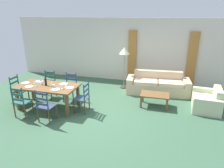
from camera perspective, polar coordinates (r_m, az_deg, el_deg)
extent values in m
cube|color=#385C42|center=(6.32, -5.68, -7.71)|extent=(9.60, 9.60, 0.02)
cube|color=beige|center=(8.89, 1.80, 9.72)|extent=(9.60, 0.16, 2.70)
cube|color=#B37435|center=(8.68, 5.73, 7.70)|extent=(0.35, 0.08, 2.20)
cube|color=#B37435|center=(8.60, 21.75, 6.29)|extent=(0.35, 0.08, 2.20)
cube|color=brown|center=(6.53, -17.97, -0.63)|extent=(1.90, 0.96, 0.05)
cube|color=brown|center=(6.89, -25.30, -3.91)|extent=(0.08, 0.08, 0.70)
cube|color=brown|center=(5.96, -12.69, -6.02)|extent=(0.08, 0.08, 0.70)
cube|color=brown|center=(7.43, -21.59, -1.73)|extent=(0.08, 0.08, 0.70)
cube|color=brown|center=(6.57, -9.61, -3.31)|extent=(0.08, 0.08, 0.70)
cube|color=#26544D|center=(6.38, -24.08, -4.59)|extent=(0.43, 0.41, 0.03)
cylinder|color=brown|center=(6.70, -24.06, -5.61)|extent=(0.04, 0.04, 0.43)
cylinder|color=brown|center=(6.48, -21.62, -6.11)|extent=(0.04, 0.04, 0.43)
cylinder|color=brown|center=(6.48, -25.97, -6.78)|extent=(0.04, 0.04, 0.43)
cylinder|color=brown|center=(6.25, -23.51, -7.35)|extent=(0.04, 0.04, 0.43)
cylinder|color=#26544D|center=(6.29, -26.64, -2.74)|extent=(0.04, 0.04, 0.50)
cylinder|color=#26544D|center=(6.06, -24.13, -3.18)|extent=(0.04, 0.04, 0.50)
cube|color=#26544D|center=(6.22, -25.23, -4.06)|extent=(0.38, 0.03, 0.06)
cube|color=#26544D|center=(6.17, -25.43, -2.79)|extent=(0.38, 0.03, 0.06)
cube|color=#26544D|center=(6.12, -25.64, -1.48)|extent=(0.38, 0.03, 0.06)
cube|color=#2F3E55|center=(5.85, -18.09, -5.99)|extent=(0.45, 0.43, 0.03)
cylinder|color=brown|center=(6.17, -18.25, -7.01)|extent=(0.04, 0.04, 0.43)
cylinder|color=brown|center=(5.97, -15.49, -7.65)|extent=(0.04, 0.04, 0.43)
cylinder|color=brown|center=(5.94, -20.24, -8.33)|extent=(0.04, 0.04, 0.43)
cylinder|color=brown|center=(5.73, -17.44, -9.06)|extent=(0.04, 0.04, 0.43)
cylinder|color=#2F3E55|center=(5.74, -20.82, -3.97)|extent=(0.04, 0.04, 0.50)
cylinder|color=#2F3E55|center=(5.52, -17.95, -4.55)|extent=(0.04, 0.04, 0.50)
cube|color=#2F3E55|center=(5.68, -19.27, -5.46)|extent=(0.38, 0.05, 0.06)
cube|color=#2F3E55|center=(5.62, -19.44, -4.07)|extent=(0.38, 0.05, 0.06)
cube|color=#2F3E55|center=(5.56, -19.61, -2.65)|extent=(0.38, 0.05, 0.06)
cube|color=#22504A|center=(7.44, -17.61, -0.42)|extent=(0.44, 0.42, 0.03)
cylinder|color=brown|center=(7.29, -16.87, -2.68)|extent=(0.04, 0.04, 0.43)
cylinder|color=brown|center=(7.47, -19.27, -2.40)|extent=(0.04, 0.04, 0.43)
cylinder|color=brown|center=(7.56, -15.62, -1.74)|extent=(0.04, 0.04, 0.43)
cylinder|color=brown|center=(7.74, -17.96, -1.50)|extent=(0.04, 0.04, 0.43)
cylinder|color=#22504A|center=(7.40, -15.96, 1.81)|extent=(0.04, 0.04, 0.50)
cylinder|color=#22504A|center=(7.58, -18.35, 1.98)|extent=(0.04, 0.04, 0.50)
cube|color=#22504A|center=(7.53, -17.07, 0.95)|extent=(0.38, 0.04, 0.06)
cube|color=#22504A|center=(7.49, -17.18, 2.04)|extent=(0.38, 0.04, 0.06)
cube|color=#22504A|center=(7.45, -17.30, 3.14)|extent=(0.38, 0.04, 0.06)
cube|color=navy|center=(6.97, -11.90, -1.24)|extent=(0.44, 0.42, 0.03)
cylinder|color=brown|center=(6.84, -10.99, -3.66)|extent=(0.04, 0.04, 0.43)
cylinder|color=brown|center=(6.99, -13.69, -3.36)|extent=(0.04, 0.04, 0.43)
cylinder|color=brown|center=(7.13, -9.89, -2.62)|extent=(0.04, 0.04, 0.43)
cylinder|color=brown|center=(7.27, -12.51, -2.35)|extent=(0.04, 0.04, 0.43)
cylinder|color=navy|center=(6.96, -10.13, 1.14)|extent=(0.04, 0.04, 0.50)
cylinder|color=navy|center=(7.10, -12.80, 1.34)|extent=(0.04, 0.04, 0.50)
cube|color=navy|center=(7.07, -11.41, 0.24)|extent=(0.38, 0.04, 0.06)
cube|color=navy|center=(7.02, -11.49, 1.39)|extent=(0.38, 0.04, 0.06)
cube|color=navy|center=(6.98, -11.57, 2.56)|extent=(0.38, 0.04, 0.06)
cube|color=#234F4B|center=(7.28, -24.72, -1.77)|extent=(0.40, 0.42, 0.03)
cylinder|color=brown|center=(7.39, -22.58, -3.09)|extent=(0.04, 0.04, 0.43)
cylinder|color=brown|center=(7.13, -24.31, -4.14)|extent=(0.04, 0.04, 0.43)
cylinder|color=brown|center=(7.59, -24.62, -2.78)|extent=(0.04, 0.04, 0.43)
cylinder|color=brown|center=(7.35, -26.37, -3.79)|extent=(0.04, 0.04, 0.43)
cylinder|color=#234F4B|center=(7.43, -25.16, 0.74)|extent=(0.04, 0.04, 0.50)
cylinder|color=#234F4B|center=(7.18, -26.96, -0.17)|extent=(0.04, 0.04, 0.50)
cube|color=#234F4B|center=(7.35, -25.89, -0.66)|extent=(0.03, 0.38, 0.06)
cube|color=#234F4B|center=(7.30, -26.06, 0.44)|extent=(0.03, 0.38, 0.06)
cube|color=#234F4B|center=(7.26, -26.24, 1.56)|extent=(0.03, 0.38, 0.06)
cube|color=#2E455B|center=(6.13, -8.68, -4.01)|extent=(0.40, 0.42, 0.03)
cylinder|color=brown|center=(6.14, -10.71, -6.44)|extent=(0.04, 0.04, 0.43)
cylinder|color=brown|center=(6.43, -9.33, -5.10)|extent=(0.04, 0.04, 0.43)
cylinder|color=brown|center=(6.01, -7.76, -6.87)|extent=(0.04, 0.04, 0.43)
cylinder|color=brown|center=(6.31, -6.50, -5.47)|extent=(0.04, 0.04, 0.43)
cylinder|color=#2E455B|center=(5.81, -7.98, -2.51)|extent=(0.04, 0.04, 0.50)
cylinder|color=#2E455B|center=(6.12, -6.68, -1.29)|extent=(0.04, 0.04, 0.50)
cube|color=#2E455B|center=(6.01, -7.26, -3.04)|extent=(0.03, 0.38, 0.06)
cube|color=#2E455B|center=(5.96, -7.32, -1.71)|extent=(0.03, 0.38, 0.06)
cube|color=#2E455B|center=(5.90, -7.38, -0.35)|extent=(0.03, 0.38, 0.06)
cylinder|color=white|center=(6.59, -22.45, -0.69)|extent=(0.24, 0.24, 0.02)
cube|color=silver|center=(6.69, -23.46, -0.61)|extent=(0.02, 0.17, 0.01)
cylinder|color=white|center=(6.09, -15.73, -1.52)|extent=(0.24, 0.24, 0.02)
cube|color=silver|center=(6.17, -16.92, -1.42)|extent=(0.02, 0.17, 0.01)
cylinder|color=white|center=(6.97, -19.99, 0.68)|extent=(0.24, 0.24, 0.02)
cube|color=silver|center=(7.05, -20.98, 0.73)|extent=(0.02, 0.17, 0.01)
cylinder|color=white|center=(6.50, -13.49, 0.00)|extent=(0.24, 0.24, 0.02)
cube|color=silver|center=(6.57, -14.63, 0.07)|extent=(0.03, 0.17, 0.01)
cylinder|color=white|center=(6.98, -23.37, 0.26)|extent=(0.24, 0.24, 0.02)
cube|color=silver|center=(7.07, -24.31, 0.32)|extent=(0.03, 0.17, 0.01)
cylinder|color=white|center=(6.14, -11.90, -1.03)|extent=(0.24, 0.24, 0.02)
cube|color=silver|center=(6.21, -13.13, -0.95)|extent=(0.03, 0.17, 0.01)
cylinder|color=black|center=(6.52, -18.34, 0.55)|extent=(0.07, 0.07, 0.22)
cylinder|color=black|center=(6.48, -18.48, 1.81)|extent=(0.02, 0.02, 0.08)
cylinder|color=black|center=(6.46, -18.53, 2.21)|extent=(0.03, 0.03, 0.02)
cylinder|color=white|center=(6.59, -20.94, -0.56)|extent=(0.06, 0.06, 0.01)
cylinder|color=white|center=(6.57, -20.98, -0.25)|extent=(0.01, 0.01, 0.07)
cone|color=white|center=(6.55, -21.06, 0.38)|extent=(0.06, 0.06, 0.08)
cylinder|color=white|center=(6.13, -14.03, -1.30)|extent=(0.06, 0.06, 0.01)
cylinder|color=white|center=(6.11, -14.05, -0.97)|extent=(0.01, 0.01, 0.07)
cone|color=white|center=(6.09, -14.11, -0.29)|extent=(0.06, 0.06, 0.08)
cylinder|color=white|center=(6.82, -19.56, 0.28)|extent=(0.06, 0.06, 0.01)
cylinder|color=white|center=(6.81, -19.60, 0.58)|extent=(0.01, 0.01, 0.07)
cone|color=white|center=(6.78, -19.67, 1.20)|extent=(0.06, 0.06, 0.08)
cylinder|color=white|center=(6.34, -13.02, -0.51)|extent=(0.06, 0.06, 0.01)
cylinder|color=white|center=(6.33, -13.04, -0.19)|extent=(0.01, 0.01, 0.07)
cone|color=white|center=(6.30, -13.10, 0.48)|extent=(0.06, 0.06, 0.08)
cylinder|color=beige|center=(6.30, -16.23, -0.52)|extent=(0.07, 0.07, 0.09)
cylinder|color=#998C66|center=(6.63, -19.22, -0.05)|extent=(0.05, 0.05, 0.04)
cylinder|color=white|center=(6.60, -19.34, 0.95)|extent=(0.02, 0.02, 0.21)
cylinder|color=#998C66|center=(6.38, -16.70, -0.54)|extent=(0.05, 0.05, 0.04)
cylinder|color=white|center=(6.36, -16.77, 0.09)|extent=(0.02, 0.02, 0.11)
cube|color=#CFB38D|center=(7.72, 12.78, -1.20)|extent=(1.86, 0.95, 0.40)
cube|color=#CFB38D|center=(7.94, 12.84, 0.91)|extent=(1.81, 0.35, 0.80)
cube|color=#CFB38D|center=(7.80, 20.32, -1.04)|extent=(0.31, 0.82, 0.58)
cube|color=#CFB38D|center=(7.71, 5.25, -0.09)|extent=(0.31, 0.82, 0.58)
cube|color=beige|center=(7.62, 16.31, 0.29)|extent=(0.91, 0.71, 0.12)
cube|color=beige|center=(7.58, 9.54, 0.72)|extent=(0.91, 0.71, 0.12)
cube|color=brown|center=(6.58, 12.08, -2.99)|extent=(0.90, 0.56, 0.04)
cube|color=brown|center=(6.48, 8.25, -5.13)|extent=(0.06, 0.06, 0.38)
cube|color=brown|center=(6.44, 15.35, -5.81)|extent=(0.06, 0.06, 0.38)
cube|color=brown|center=(6.90, 8.78, -3.57)|extent=(0.06, 0.06, 0.38)
cube|color=brown|center=(6.86, 15.43, -4.20)|extent=(0.06, 0.06, 0.38)
cube|color=beige|center=(7.00, 25.07, -4.94)|extent=(0.85, 0.85, 0.38)
cube|color=beige|center=(6.98, 27.71, -3.92)|extent=(0.25, 0.81, 0.72)
cube|color=beige|center=(6.53, 25.47, -6.09)|extent=(0.81, 0.23, 0.52)
cube|color=beige|center=(7.43, 24.87, -2.95)|extent=(0.81, 0.23, 0.52)
cylinder|color=#332D28|center=(8.17, 3.34, -0.92)|extent=(0.28, 0.28, 0.03)
cylinder|color=gray|center=(7.96, 3.43, 3.74)|extent=(0.03, 0.03, 1.35)
cone|color=beige|center=(7.78, 3.56, 9.45)|extent=(0.40, 0.40, 0.26)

